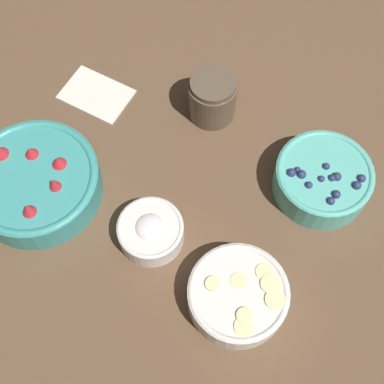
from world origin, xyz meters
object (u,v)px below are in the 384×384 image
at_px(bowl_strawberries, 35,181).
at_px(bowl_blueberries, 323,178).
at_px(jar_chocolate, 212,99).
at_px(bowl_bananas, 238,295).
at_px(bowl_cream, 153,232).

xyz_separation_m(bowl_strawberries, bowl_blueberries, (-0.39, -0.31, -0.00)).
bearing_deg(bowl_strawberries, bowl_blueberries, -141.18).
bearing_deg(jar_chocolate, bowl_bananas, 133.44).
distance_m(bowl_strawberries, bowl_cream, 0.22).
distance_m(bowl_cream, jar_chocolate, 0.28).
bearing_deg(bowl_bananas, jar_chocolate, -46.56).
bearing_deg(jar_chocolate, bowl_strawberries, 66.94).
bearing_deg(bowl_bananas, bowl_strawberries, 8.11).
relative_size(bowl_strawberries, jar_chocolate, 2.49).
bearing_deg(bowl_bananas, bowl_blueberries, -89.01).
height_order(bowl_strawberries, jar_chocolate, jar_chocolate).
distance_m(bowl_strawberries, jar_chocolate, 0.35).
height_order(bowl_bananas, bowl_cream, same).
xyz_separation_m(bowl_strawberries, jar_chocolate, (-0.14, -0.32, 0.00)).
height_order(bowl_blueberries, bowl_cream, bowl_blueberries).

